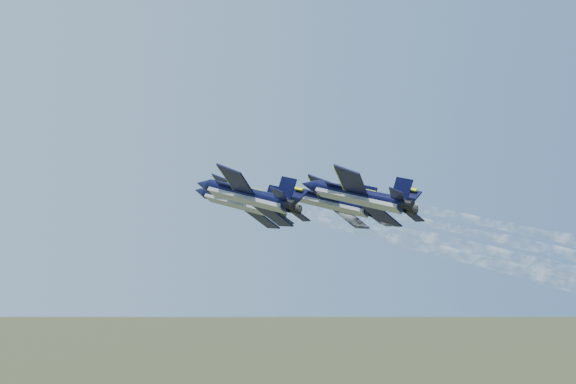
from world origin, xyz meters
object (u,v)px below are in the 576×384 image
jet_lead (238,201)px  jet_left (246,196)px  jet_slot (357,196)px  jet_right (330,202)px

jet_lead → jet_left: (-5.10, -13.66, 0.00)m
jet_left → jet_lead: bearing=46.8°
jet_lead → jet_left: 14.58m
jet_lead → jet_slot: bearing=-90.1°
jet_left → jet_slot: size_ratio=1.00×
jet_lead → jet_right: bearing=-48.1°
jet_lead → jet_right: 13.61m
jet_slot → jet_lead: bearing=89.9°
jet_left → jet_slot: bearing=-46.9°
jet_lead → jet_right: same height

